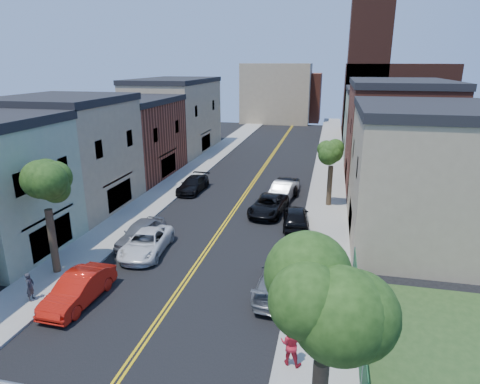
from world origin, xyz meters
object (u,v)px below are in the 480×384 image
Objects in this scene: dark_car_right_far at (287,184)px; pedestrian_right at (291,343)px; black_car_left at (193,184)px; silver_car_right at (285,189)px; white_pickup at (146,243)px; grey_car_right at (279,280)px; black_car_right at (296,217)px; red_sedan at (79,289)px; grey_car_left at (141,233)px; black_suv_lane at (268,205)px; pedestrian_left at (30,287)px.

pedestrian_right is at bearing 95.28° from dark_car_right_far.
black_car_left is 0.99× the size of silver_car_right.
pedestrian_right is (11.91, -22.45, 0.39)m from black_car_left.
grey_car_right reaches higher than white_pickup.
red_sedan is at bearing 45.85° from black_car_right.
dark_car_right_far is 2.56× the size of pedestrian_right.
grey_car_left is at bearing 21.90° from black_car_right.
grey_car_right is at bearing -72.15° from black_suv_lane.
pedestrian_right reaches higher than silver_car_right.
pedestrian_left is 14.04m from pedestrian_right.
pedestrian_left reaches higher than white_pickup.
black_car_left is at bearing 93.34° from red_sedan.
red_sedan is 23.95m from dark_car_right_far.
grey_car_right is at bearing -54.41° from black_car_left.
black_car_left is 2.60× the size of pedestrian_right.
black_car_right is 7.38m from silver_car_right.
white_pickup is (0.92, 6.34, -0.05)m from red_sedan.
black_car_left reaches higher than dark_car_right_far.
black_car_right is at bearing -54.78° from pedestrian_left.
grey_car_right is 1.11× the size of silver_car_right.
black_car_left is 1.03× the size of black_car_right.
black_suv_lane is 2.83× the size of pedestrian_right.
dark_car_right_far is (7.60, 16.04, -0.06)m from white_pickup.
white_pickup is at bearing -81.05° from black_car_left.
pedestrian_left is at bearing -121.25° from white_pickup.
black_car_right is at bearing 31.25° from white_pickup.
pedestrian_left reaches higher than red_sedan.
silver_car_right is 2.09m from dark_car_right_far.
red_sedan is 0.91× the size of white_pickup.
black_car_left is 9.01m from silver_car_right.
silver_car_right is at bearing 86.83° from black_suv_lane.
black_suv_lane is at bearing -75.81° from grey_car_right.
white_pickup is at bearing -29.05° from pedestrian_right.
red_sedan is 10.73m from grey_car_right.
black_car_left is 9.30m from dark_car_right_far.
silver_car_right is (-1.70, 7.18, 0.01)m from black_car_right.
grey_car_right reaches higher than black_suv_lane.
white_pickup is at bearing -120.20° from black_suv_lane.
dark_car_right_far is at bearing -82.68° from silver_car_right.
black_car_right reaches higher than red_sedan.
white_pickup is 11.51m from black_car_right.
dark_car_right_far is at bearing -82.26° from grey_car_right.
red_sedan is 1.01× the size of grey_car_left.
black_car_right is at bearing -29.89° from black_car_left.
white_pickup is 11.42m from black_suv_lane.
pedestrian_left is (-12.71, -13.65, 0.10)m from black_car_right.
black_car_left is at bearing -51.39° from pedestrian_right.
black_suv_lane is at bearing 48.63° from white_pickup.
black_suv_lane is (-2.50, 12.26, -0.05)m from grey_car_right.
grey_car_left is at bearing 63.20° from silver_car_right.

